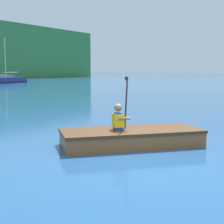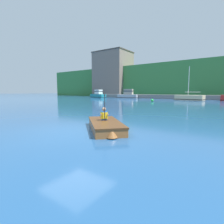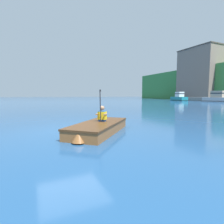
% 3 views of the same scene
% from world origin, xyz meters
% --- Properties ---
extents(ground_plane, '(300.00, 300.00, 0.00)m').
position_xyz_m(ground_plane, '(0.00, 0.00, 0.00)').
color(ground_plane, navy).
extents(moored_boat_dock_center_near, '(5.98, 3.12, 5.50)m').
position_xyz_m(moored_boat_dock_center_near, '(23.51, 30.78, 0.35)').
color(moored_boat_dock_center_near, navy).
rests_on(moored_boat_dock_center_near, ground).
extents(rowboat_foreground, '(3.07, 2.97, 0.37)m').
position_xyz_m(rowboat_foreground, '(0.90, 0.79, 0.21)').
color(rowboat_foreground, brown).
rests_on(rowboat_foreground, ground).
extents(person_paddler, '(0.46, 0.46, 1.15)m').
position_xyz_m(person_paddler, '(0.65, 1.03, 0.62)').
color(person_paddler, '#1E4CA5').
rests_on(person_paddler, rowboat_foreground).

